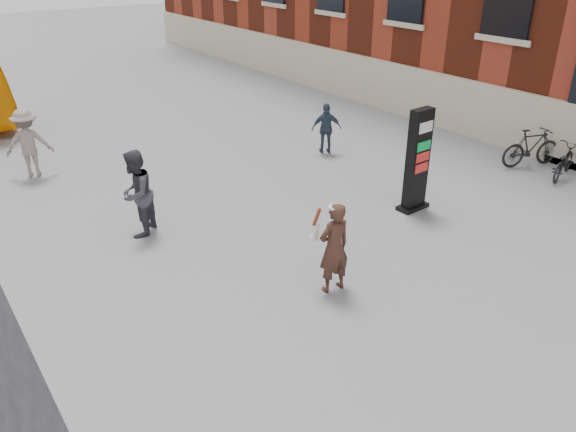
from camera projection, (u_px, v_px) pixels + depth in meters
ground at (344, 297)px, 10.20m from camera, size 100.00×100.00×0.00m
info_pylon at (417, 161)px, 13.01m from camera, size 0.81×0.43×2.46m
woman at (334, 247)px, 10.05m from camera, size 0.68×0.63×1.75m
pedestrian_a at (136, 194)px, 11.99m from camera, size 1.17×1.17×1.92m
pedestrian_b at (28, 143)px, 15.05m from camera, size 1.35×1.01×1.85m
pedestrian_c at (326, 128)px, 16.75m from camera, size 0.96×0.76×1.52m
bike_4 at (564, 161)px, 15.17m from camera, size 1.78×1.03×0.88m
bike_5 at (531, 147)px, 15.85m from camera, size 1.91×1.11×1.11m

